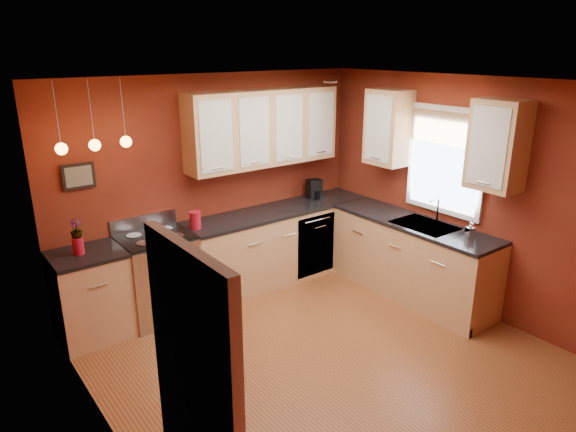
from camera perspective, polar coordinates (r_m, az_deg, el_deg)
floor at (r=5.17m, az=4.51°, el=-15.64°), size 4.20×4.20×0.00m
ceiling at (r=4.30m, az=5.41°, el=14.45°), size 4.00×4.20×0.02m
wall_back at (r=6.21m, az=-8.11°, el=3.41°), size 4.00×0.02×2.60m
wall_front at (r=3.47m, az=29.23°, el=-11.51°), size 4.00×0.02×2.60m
wall_left at (r=3.66m, az=-19.43°, el=-8.56°), size 0.02×4.20×2.60m
wall_right at (r=6.04m, az=19.22°, el=2.10°), size 0.02×4.20×2.60m
base_cabinets_back_left at (r=5.67m, az=-20.99°, el=-8.40°), size 0.70×0.60×0.90m
base_cabinets_back_right at (r=6.61m, az=-0.98°, el=-3.23°), size 2.54×0.60×0.90m
base_cabinets_right at (r=6.33m, az=13.52°, el=-4.79°), size 0.60×2.10×0.90m
counter_back_left at (r=5.49m, az=-21.55°, el=-4.00°), size 0.70×0.62×0.04m
counter_back_right at (r=6.45m, az=-1.00°, el=0.65°), size 2.54×0.62×0.04m
counter_right at (r=6.17m, az=13.85°, el=-0.77°), size 0.62×2.10×0.04m
gas_range at (r=5.86m, az=-14.19°, el=-6.45°), size 0.76×0.64×1.11m
dishwasher_front at (r=6.61m, az=3.10°, el=-3.25°), size 0.60×0.02×0.80m
sink at (r=6.08m, az=14.94°, el=-1.18°), size 0.50×0.70×0.33m
window at (r=6.09m, az=17.14°, el=6.22°), size 0.06×1.02×1.22m
door_left_wall at (r=2.87m, az=-9.88°, el=-22.60°), size 0.12×0.82×2.05m
upper_cabinets_back at (r=6.24m, az=-2.72°, el=9.74°), size 2.00×0.35×0.90m
upper_cabinets_right at (r=5.94m, az=16.32°, el=8.58°), size 0.35×1.95×0.90m
wall_picture at (r=5.56m, az=-22.26°, el=4.13°), size 0.32×0.03×0.26m
pendant_lights at (r=5.20m, az=-20.68°, el=7.46°), size 0.71×0.11×0.66m
red_canister at (r=5.81m, az=-10.27°, el=-0.45°), size 0.13×0.13×0.20m
red_vase at (r=5.44m, az=-22.28°, el=-3.07°), size 0.11×0.11×0.17m
flowers at (r=5.39m, az=-22.50°, el=-1.42°), size 0.15×0.15×0.20m
coffee_maker at (r=6.86m, az=2.96°, el=2.93°), size 0.21×0.20×0.26m
soap_pump at (r=5.79m, az=19.60°, el=-1.48°), size 0.10×0.10×0.17m
dish_towel at (r=5.57m, az=-12.82°, el=-7.27°), size 0.22×0.02×0.31m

